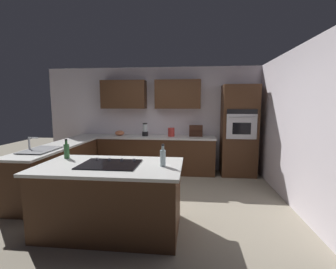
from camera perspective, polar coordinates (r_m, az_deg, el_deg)
ground_plane at (r=4.36m, az=-4.80°, el=-15.48°), size 14.00×14.00×0.00m
wall_back at (r=6.05m, az=-1.99°, el=5.17°), size 6.00×0.44×2.60m
wall_left at (r=4.58m, az=27.51°, el=1.64°), size 0.10×4.00×2.60m
lower_cabinets_back at (r=5.87m, az=-2.68°, el=-5.00°), size 2.80×0.60×0.86m
countertop_back at (r=5.79m, az=-2.71°, el=-0.65°), size 2.84×0.64×0.04m
lower_cabinets_side at (r=5.34m, az=-23.42°, el=-6.90°), size 0.60×2.90×0.86m
countertop_side at (r=5.25m, az=-23.67°, el=-2.13°), size 0.64×2.94×0.04m
island_base at (r=3.38m, az=-13.59°, el=-14.84°), size 1.81×0.97×0.86m
island_top at (r=3.23m, az=-13.84°, el=-7.44°), size 1.89×1.05×0.04m
wall_oven at (r=5.80m, az=16.70°, el=0.88°), size 0.80×0.66×2.12m
sink_unit at (r=4.61m, az=-28.48°, el=-3.20°), size 0.46×0.70×0.23m
cooktop at (r=3.23m, az=-13.82°, el=-6.94°), size 0.76×0.56×0.03m
blender at (r=5.87m, az=-5.55°, el=0.99°), size 0.15×0.15×0.32m
mixing_bowl at (r=6.04m, az=-11.59°, el=0.35°), size 0.23×0.23×0.13m
spice_rack at (r=5.78m, az=6.75°, el=0.88°), size 0.32×0.11×0.28m
kettle at (r=5.78m, az=0.79°, el=0.59°), size 0.16×0.16×0.21m
oil_bottle at (r=3.77m, az=-23.27°, el=-3.59°), size 0.08×0.08×0.29m
second_bottle at (r=3.04m, az=-1.24°, el=-5.55°), size 0.07×0.07×0.29m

